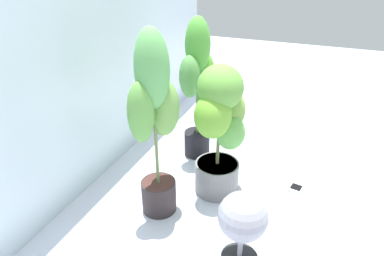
# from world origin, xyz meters

# --- Properties ---
(ground_plane) EXTENTS (8.00, 8.00, 0.00)m
(ground_plane) POSITION_xyz_m (0.00, 0.00, 0.00)
(ground_plane) COLOR silver
(ground_plane) RESTS_ON ground
(mylar_back_wall) EXTENTS (3.20, 0.01, 2.00)m
(mylar_back_wall) POSITION_xyz_m (0.00, 0.86, 1.00)
(mylar_back_wall) COLOR silver
(mylar_back_wall) RESTS_ON ground
(potted_plant_back_right) EXTENTS (0.36, 0.24, 0.99)m
(potted_plant_back_right) POSITION_xyz_m (0.32, 0.35, 0.55)
(potted_plant_back_right) COLOR black
(potted_plant_back_right) RESTS_ON ground
(potted_plant_center) EXTENTS (0.45, 0.33, 0.81)m
(potted_plant_center) POSITION_xyz_m (-0.03, 0.08, 0.46)
(potted_plant_center) COLOR slate
(potted_plant_center) RESTS_ON ground
(potted_plant_back_left) EXTENTS (0.36, 0.25, 1.05)m
(potted_plant_back_left) POSITION_xyz_m (-0.32, 0.33, 0.60)
(potted_plant_back_left) COLOR #2E2626
(potted_plant_back_left) RESTS_ON ground
(hygrometer_box) EXTENTS (0.09, 0.09, 0.03)m
(hygrometer_box) POSITION_xyz_m (0.14, -0.38, 0.01)
(hygrometer_box) COLOR white
(hygrometer_box) RESTS_ON ground
(floor_fan) EXTENTS (0.27, 0.27, 0.39)m
(floor_fan) POSITION_xyz_m (-0.52, -0.20, 0.26)
(floor_fan) COLOR #222427
(floor_fan) RESTS_ON ground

